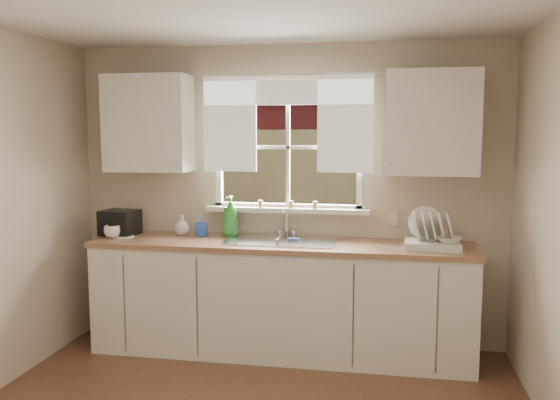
% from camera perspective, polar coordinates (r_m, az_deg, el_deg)
% --- Properties ---
extents(room_walls, '(3.62, 4.02, 2.50)m').
position_cam_1_polar(room_walls, '(2.99, -5.97, -4.06)').
color(room_walls, beige).
rests_on(room_walls, ground).
extents(window, '(1.38, 0.16, 1.06)m').
position_cam_1_polar(window, '(4.96, 0.73, 3.18)').
color(window, white).
rests_on(window, room_walls).
extents(curtains, '(1.50, 0.03, 0.81)m').
position_cam_1_polar(curtains, '(4.90, 0.64, 8.37)').
color(curtains, white).
rests_on(curtains, room_walls).
extents(base_cabinets, '(3.00, 0.62, 0.87)m').
position_cam_1_polar(base_cabinets, '(4.83, 0.07, -9.60)').
color(base_cabinets, white).
rests_on(base_cabinets, ground).
extents(countertop, '(3.04, 0.65, 0.04)m').
position_cam_1_polar(countertop, '(4.72, 0.07, -4.30)').
color(countertop, '#9C6E4E').
rests_on(countertop, base_cabinets).
extents(upper_cabinet_left, '(0.70, 0.33, 0.80)m').
position_cam_1_polar(upper_cabinet_left, '(5.11, -12.54, 7.21)').
color(upper_cabinet_left, white).
rests_on(upper_cabinet_left, room_walls).
extents(upper_cabinet_right, '(0.70, 0.33, 0.80)m').
position_cam_1_polar(upper_cabinet_right, '(4.72, 14.39, 7.21)').
color(upper_cabinet_right, white).
rests_on(upper_cabinet_right, room_walls).
extents(wall_outlet, '(0.08, 0.01, 0.12)m').
position_cam_1_polar(wall_outlet, '(4.92, 10.86, -1.73)').
color(wall_outlet, beige).
rests_on(wall_outlet, room_walls).
extents(sill_jars, '(0.50, 0.04, 0.06)m').
position_cam_1_polar(sill_jars, '(4.93, 0.84, -0.42)').
color(sill_jars, brown).
rests_on(sill_jars, window).
extents(backyard, '(20.00, 10.00, 6.13)m').
position_cam_1_polar(backyard, '(11.42, 9.34, 15.06)').
color(backyard, '#335421').
rests_on(backyard, ground).
extents(sink, '(0.88, 0.52, 0.40)m').
position_cam_1_polar(sink, '(4.76, 0.13, -4.84)').
color(sink, '#B7B7BC').
rests_on(sink, countertop).
extents(dish_rack, '(0.41, 0.31, 0.30)m').
position_cam_1_polar(dish_rack, '(4.61, 14.42, -3.48)').
color(dish_rack, white).
rests_on(dish_rack, countertop).
extents(bowl, '(0.24, 0.24, 0.05)m').
position_cam_1_polar(bowl, '(4.58, 15.89, -3.68)').
color(bowl, white).
rests_on(bowl, dish_rack).
extents(soap_bottle_a, '(0.16, 0.16, 0.34)m').
position_cam_1_polar(soap_bottle_a, '(4.97, -4.78, -1.56)').
color(soap_bottle_a, green).
rests_on(soap_bottle_a, countertop).
extents(soap_bottle_b, '(0.10, 0.10, 0.17)m').
position_cam_1_polar(soap_bottle_b, '(5.00, -7.56, -2.54)').
color(soap_bottle_b, blue).
rests_on(soap_bottle_b, countertop).
extents(soap_bottle_c, '(0.16, 0.16, 0.17)m').
position_cam_1_polar(soap_bottle_c, '(5.08, -9.44, -2.39)').
color(soap_bottle_c, '#EDEBC3').
rests_on(soap_bottle_c, countertop).
extents(saucer, '(0.17, 0.17, 0.01)m').
position_cam_1_polar(saucer, '(5.09, -14.79, -3.42)').
color(saucer, silver).
rests_on(saucer, countertop).
extents(cup, '(0.15, 0.15, 0.11)m').
position_cam_1_polar(cup, '(5.08, -15.84, -2.94)').
color(cup, white).
rests_on(cup, countertop).
extents(black_appliance, '(0.31, 0.28, 0.21)m').
position_cam_1_polar(black_appliance, '(5.20, -15.15, -2.11)').
color(black_appliance, black).
rests_on(black_appliance, countertop).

